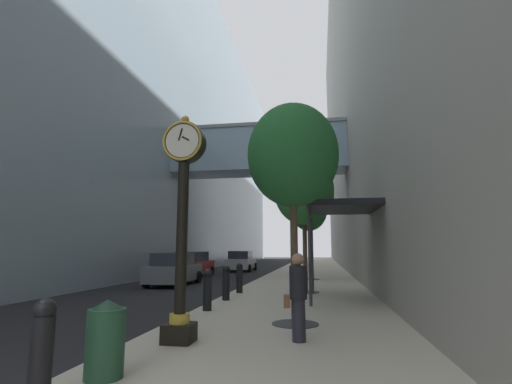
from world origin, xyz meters
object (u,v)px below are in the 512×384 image
street_clock (182,213)px  bollard_third (180,298)px  bollard_fourth (207,289)px  street_tree_mid_near (304,191)px  pedestrian_walking (298,294)px  bollard_nearest (42,347)px  bollard_sixth (240,277)px  street_tree_near (293,156)px  car_silver_mid (241,261)px  bollard_fifth (226,282)px  car_red_near (193,264)px  street_tree_mid_far (309,210)px  car_grey_far (174,270)px  trash_bin (106,337)px

street_clock → bollard_third: 2.43m
bollard_fourth → street_tree_mid_near: bearing=62.6°
pedestrian_walking → bollard_fourth: bearing=130.7°
bollard_nearest → bollard_sixth: (0.00, 11.07, 0.00)m
street_tree_near → car_silver_mid: size_ratio=1.22×
bollard_fifth → pedestrian_walking: (2.79, -5.46, 0.26)m
bollard_third → car_silver_mid: 23.64m
bollard_sixth → street_tree_mid_near: street_tree_mid_near is taller
car_red_near → bollard_third: bearing=-72.0°
street_tree_mid_far → bollard_nearest: bearing=-98.1°
pedestrian_walking → car_red_near: bearing=114.9°
street_tree_mid_near → car_grey_far: bearing=154.5°
car_silver_mid → street_tree_mid_near: bearing=-69.4°
street_clock → bollard_third: size_ratio=3.81×
street_tree_mid_near → car_silver_mid: bearing=110.6°
bollard_fourth → bollard_sixth: same height
street_clock → car_silver_mid: (-4.00, 24.88, -1.77)m
bollard_nearest → car_grey_far: (-4.36, 15.03, 0.05)m
street_clock → pedestrian_walking: street_clock is taller
car_silver_mid → car_grey_far: (-0.94, -12.80, -0.01)m
bollard_sixth → street_tree_mid_far: (2.62, 7.25, 3.38)m
trash_bin → street_tree_mid_far: bearing=82.3°
pedestrian_walking → car_grey_far: pedestrian_walking is taller
bollard_fourth → trash_bin: (0.28, -5.75, -0.07)m
car_grey_far → street_tree_near: bearing=-55.0°
trash_bin → car_silver_mid: size_ratio=0.24×
bollard_fifth → street_tree_mid_far: bearing=74.5°
bollard_fourth → street_tree_mid_near: street_tree_mid_near is taller
street_clock → car_silver_mid: street_clock is taller
street_clock → street_tree_mid_far: bearing=82.4°
street_tree_mid_far → pedestrian_walking: street_tree_mid_far is taller
bollard_third → bollard_fourth: same height
bollard_third → street_tree_mid_far: 14.54m
bollard_third → car_grey_far: bearing=112.4°
bollard_fourth → car_grey_far: bearing=117.5°
street_clock → car_silver_mid: 25.26m
bollard_nearest → bollard_fourth: same height
car_red_near → bollard_nearest: bearing=-75.6°
bollard_fifth → street_tree_mid_near: (2.62, 2.84, 3.54)m
street_tree_mid_far → car_grey_far: bearing=-154.7°
bollard_nearest → street_tree_mid_far: (2.62, 18.32, 3.38)m
bollard_nearest → bollard_third: same height
bollard_fifth → bollard_sixth: 2.21m
street_clock → pedestrian_walking: size_ratio=2.68×
bollard_fourth → street_tree_mid_far: bearing=77.4°
street_tree_mid_near → bollard_fifth: bearing=-132.7°
street_clock → bollard_fifth: bearing=95.5°
street_clock → trash_bin: size_ratio=4.25×
street_tree_mid_far → car_silver_mid: 11.74m
street_tree_near → pedestrian_walking: (0.17, -1.67, -3.17)m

